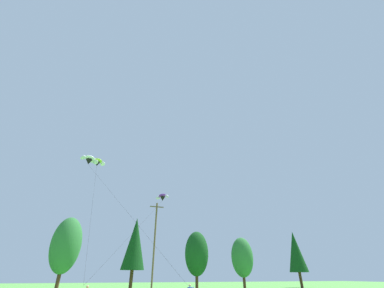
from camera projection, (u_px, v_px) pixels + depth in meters
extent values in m
cylinder|color=#472D19|center=(58.00, 282.00, 40.08)|extent=(0.59, 0.59, 2.95)
ellipsoid|color=#2D7033|center=(66.00, 245.00, 42.76)|extent=(4.97, 4.97, 9.22)
cylinder|color=#472D19|center=(131.00, 280.00, 45.19)|extent=(0.63, 0.63, 3.33)
cone|color=#0F3D14|center=(135.00, 243.00, 48.22)|extent=(4.42, 4.42, 9.47)
cylinder|color=#472D19|center=(197.00, 282.00, 46.26)|extent=(0.56, 0.56, 2.60)
ellipsoid|color=#144719|center=(197.00, 253.00, 48.63)|extent=(4.60, 4.60, 8.14)
cylinder|color=#472D19|center=(244.00, 283.00, 48.02)|extent=(0.54, 0.54, 2.38)
ellipsoid|color=#2D7033|center=(242.00, 257.00, 50.19)|extent=(4.36, 4.36, 7.45)
cylinder|color=#472D19|center=(301.00, 280.00, 55.40)|extent=(0.61, 0.61, 3.10)
cone|color=#0F3D14|center=(296.00, 251.00, 58.23)|extent=(4.22, 4.22, 8.83)
cylinder|color=brown|center=(154.00, 245.00, 36.79)|extent=(0.26, 0.26, 12.74)
cube|color=brown|center=(157.00, 207.00, 39.52)|extent=(2.20, 0.14, 0.14)
sphere|color=tan|center=(88.00, 287.00, 19.49)|extent=(0.22, 0.22, 0.22)
sphere|color=tan|center=(190.00, 285.00, 22.32)|extent=(0.22, 0.22, 0.22)
ellipsoid|color=purple|center=(162.00, 195.00, 42.59)|extent=(1.67, 1.70, 0.70)
ellipsoid|color=silver|center=(167.00, 196.00, 42.06)|extent=(1.04, 0.98, 0.84)
ellipsoid|color=silver|center=(158.00, 198.00, 42.86)|extent=(0.99, 1.04, 0.84)
cone|color=black|center=(163.00, 199.00, 42.37)|extent=(1.20, 1.20, 0.73)
cylinder|color=black|center=(137.00, 228.00, 30.86)|extent=(9.45, 17.17, 12.08)
ellipsoid|color=white|center=(90.00, 158.00, 37.17)|extent=(1.95, 1.81, 0.82)
ellipsoid|color=silver|center=(95.00, 162.00, 37.74)|extent=(1.16, 1.19, 0.96)
ellipsoid|color=silver|center=(83.00, 157.00, 36.31)|extent=(1.14, 1.17, 0.96)
cone|color=black|center=(89.00, 162.00, 36.92)|extent=(1.27, 1.27, 0.79)
cylinder|color=black|center=(125.00, 210.00, 29.42)|extent=(11.74, 12.67, 15.42)
ellipsoid|color=#93D633|center=(98.00, 161.00, 38.38)|extent=(1.60, 1.41, 0.83)
ellipsoid|color=white|center=(103.00, 164.00, 38.78)|extent=(0.94, 0.95, 0.91)
ellipsoid|color=white|center=(92.00, 161.00, 37.76)|extent=(0.83, 1.00, 0.91)
cone|color=black|center=(97.00, 164.00, 38.19)|extent=(1.01, 1.01, 0.65)
cylinder|color=black|center=(92.00, 207.00, 28.78)|extent=(1.86, 13.87, 15.72)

